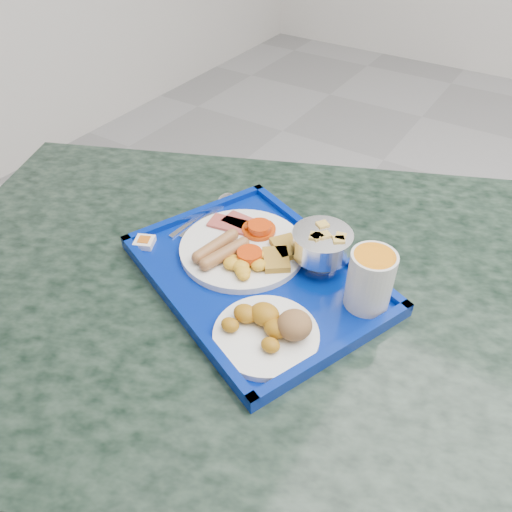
{
  "coord_description": "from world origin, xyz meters",
  "views": [
    {
      "loc": [
        -0.59,
        -1.17,
        1.44
      ],
      "look_at": [
        -0.95,
        -0.62,
        0.87
      ],
      "focal_mm": 35.0,
      "sensor_mm": 36.0,
      "label": 1
    }
  ],
  "objects": [
    {
      "name": "bread_plate",
      "position": [
        -0.85,
        -0.73,
        0.85
      ],
      "size": [
        0.17,
        0.17,
        0.05
      ],
      "rotation": [
        0.0,
        0.0,
        0.08
      ],
      "color": "white",
      "rests_on": "tray"
    },
    {
      "name": "tray",
      "position": [
        -0.95,
        -0.62,
        0.83
      ],
      "size": [
        0.53,
        0.47,
        0.03
      ],
      "rotation": [
        0.0,
        0.0,
        -0.39
      ],
      "color": "navy",
      "rests_on": "table"
    },
    {
      "name": "fruit_bowl",
      "position": [
        -0.86,
        -0.53,
        0.88
      ],
      "size": [
        0.11,
        0.11,
        0.07
      ],
      "color": "silver",
      "rests_on": "tray"
    },
    {
      "name": "table",
      "position": [
        -0.91,
        -0.61,
        0.61
      ],
      "size": [
        1.54,
        1.32,
        0.82
      ],
      "rotation": [
        0.0,
        0.0,
        0.41
      ],
      "color": "slate",
      "rests_on": "floor"
    },
    {
      "name": "jam_packet",
      "position": [
        -1.17,
        -0.66,
        0.84
      ],
      "size": [
        0.05,
        0.05,
        0.01
      ],
      "rotation": [
        0.0,
        0.0,
        0.42
      ],
      "color": "white",
      "rests_on": "tray"
    },
    {
      "name": "main_plate",
      "position": [
        -0.99,
        -0.58,
        0.84
      ],
      "size": [
        0.23,
        0.23,
        0.04
      ],
      "rotation": [
        0.0,
        0.0,
        -0.32
      ],
      "color": "white",
      "rests_on": "tray"
    },
    {
      "name": "spoon",
      "position": [
        -1.12,
        -0.48,
        0.84
      ],
      "size": [
        0.03,
        0.18,
        0.01
      ],
      "rotation": [
        0.0,
        0.0,
        -0.04
      ],
      "color": "silver",
      "rests_on": "tray"
    },
    {
      "name": "juice_cup",
      "position": [
        -0.75,
        -0.58,
        0.89
      ],
      "size": [
        0.07,
        0.07,
        0.1
      ],
      "color": "silver",
      "rests_on": "tray"
    },
    {
      "name": "knife",
      "position": [
        -1.13,
        -0.54,
        0.83
      ],
      "size": [
        0.02,
        0.16,
        0.0
      ],
      "primitive_type": "cube",
      "rotation": [
        0.0,
        0.0,
        -0.06
      ],
      "color": "silver",
      "rests_on": "tray"
    }
  ]
}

